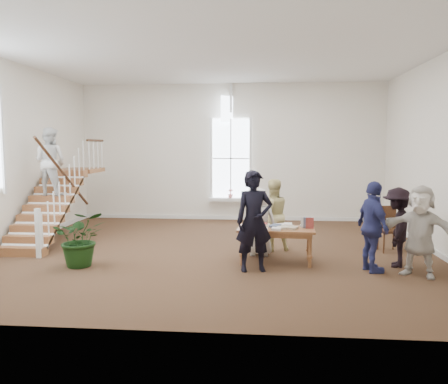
# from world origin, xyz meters

# --- Properties ---
(ground) EXTENTS (10.00, 10.00, 0.00)m
(ground) POSITION_xyz_m (0.00, 0.00, 0.00)
(ground) COLOR #44301A
(ground) RESTS_ON ground
(room_shell) EXTENTS (10.49, 10.00, 10.00)m
(room_shell) POSITION_xyz_m (-0.00, 4.39, 0.40)
(room_shell) COLOR white
(room_shell) RESTS_ON ground
(staircase) EXTENTS (1.10, 4.10, 2.92)m
(staircase) POSITION_xyz_m (-4.34, 0.75, 1.62)
(staircase) COLOR brown
(staircase) RESTS_ON ground
(library_table) EXTENTS (1.64, 0.89, 0.80)m
(library_table) POSITION_xyz_m (1.33, -0.89, 0.67)
(library_table) COLOR brown
(library_table) RESTS_ON ground
(police_officer) EXTENTS (0.81, 0.63, 1.99)m
(police_officer) POSITION_xyz_m (0.88, -1.55, 0.99)
(police_officer) COLOR black
(police_officer) RESTS_ON ground
(elderly_woman) EXTENTS (0.76, 0.51, 1.53)m
(elderly_woman) POSITION_xyz_m (0.98, -0.30, 0.76)
(elderly_woman) COLOR beige
(elderly_woman) RESTS_ON ground
(person_yellow) EXTENTS (0.98, 0.86, 1.69)m
(person_yellow) POSITION_xyz_m (1.28, 0.20, 0.85)
(person_yellow) COLOR beige
(person_yellow) RESTS_ON ground
(woman_cluster_a) EXTENTS (0.68, 1.12, 1.78)m
(woman_cluster_a) POSITION_xyz_m (3.18, -1.42, 0.89)
(woman_cluster_a) COLOR navy
(woman_cluster_a) RESTS_ON ground
(woman_cluster_b) EXTENTS (0.89, 1.18, 1.62)m
(woman_cluster_b) POSITION_xyz_m (3.78, -0.97, 0.81)
(woman_cluster_b) COLOR black
(woman_cluster_b) RESTS_ON ground
(woman_cluster_c) EXTENTS (1.63, 1.28, 1.73)m
(woman_cluster_c) POSITION_xyz_m (4.00, -1.62, 0.86)
(woman_cluster_c) COLOR silver
(woman_cluster_c) RESTS_ON ground
(floor_plant) EXTENTS (1.30, 1.22, 1.15)m
(floor_plant) POSITION_xyz_m (-2.66, -1.51, 0.57)
(floor_plant) COLOR black
(floor_plant) RESTS_ON ground
(side_chair) EXTENTS (0.50, 0.50, 1.05)m
(side_chair) POSITION_xyz_m (3.99, 0.41, 0.59)
(side_chair) COLOR #311F0D
(side_chair) RESTS_ON ground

